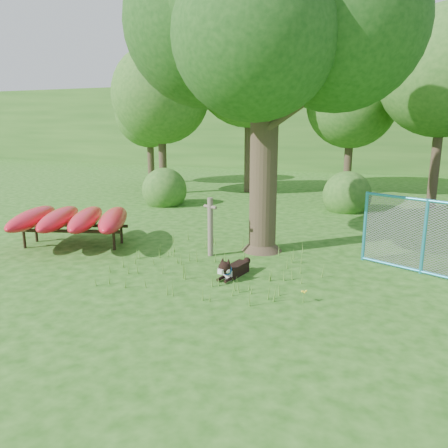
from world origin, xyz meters
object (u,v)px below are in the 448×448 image
at_px(kayak_rack, 72,219).
at_px(husky_dog, 232,269).
at_px(oak_tree, 266,12).
at_px(fence_section, 424,237).

relative_size(kayak_rack, husky_dog, 3.45).
xyz_separation_m(oak_tree, fence_section, (3.83, -0.43, -4.95)).
relative_size(oak_tree, husky_dog, 7.62).
relative_size(husky_dog, fence_section, 0.41).
distance_m(kayak_rack, husky_dog, 4.96).
distance_m(oak_tree, fence_section, 6.27).
height_order(oak_tree, husky_dog, oak_tree).
bearing_deg(fence_section, husky_dog, -131.21).
relative_size(oak_tree, kayak_rack, 2.21).
bearing_deg(oak_tree, kayak_rack, -162.17).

